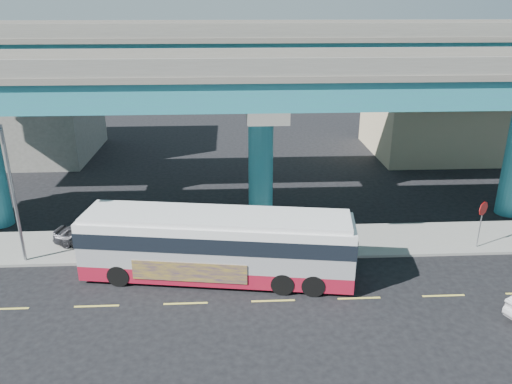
{
  "coord_description": "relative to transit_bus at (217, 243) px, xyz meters",
  "views": [
    {
      "loc": [
        -1.83,
        -19.8,
        12.89
      ],
      "look_at": [
        -0.56,
        4.0,
        3.73
      ],
      "focal_mm": 35.0,
      "sensor_mm": 36.0,
      "label": 1
    }
  ],
  "objects": [
    {
      "name": "street_lamp",
      "position": [
        -10.15,
        1.46,
        3.03
      ],
      "size": [
        0.5,
        2.39,
        7.24
      ],
      "color": "gray",
      "rests_on": "sidewalk"
    },
    {
      "name": "building_concrete",
      "position": [
        -17.44,
        22.0,
        2.64
      ],
      "size": [
        12.0,
        10.0,
        9.0
      ],
      "primitive_type": "cube",
      "color": "gray",
      "rests_on": "ground"
    },
    {
      "name": "viaduct",
      "position": [
        2.56,
        7.11,
        7.28
      ],
      "size": [
        52.0,
        12.4,
        11.7
      ],
      "color": "teal",
      "rests_on": "ground"
    },
    {
      "name": "transit_bus",
      "position": [
        0.0,
        0.0,
        0.0
      ],
      "size": [
        13.48,
        4.79,
        3.4
      ],
      "rotation": [
        0.0,
        0.0,
        -0.15
      ],
      "color": "maroon",
      "rests_on": "ground"
    },
    {
      "name": "stop_sign",
      "position": [
        14.26,
        2.18,
        0.26
      ],
      "size": [
        0.7,
        0.48,
        2.71
      ],
      "rotation": [
        0.0,
        0.0,
        0.19
      ],
      "color": "gray",
      "rests_on": "sidewalk"
    },
    {
      "name": "lane_markings",
      "position": [
        2.56,
        -2.3,
        -1.86
      ],
      "size": [
        58.0,
        0.12,
        0.01
      ],
      "color": "#D8C64C",
      "rests_on": "ground"
    },
    {
      "name": "ground",
      "position": [
        2.56,
        -2.0,
        -1.86
      ],
      "size": [
        120.0,
        120.0,
        0.0
      ],
      "primitive_type": "plane",
      "color": "black",
      "rests_on": "ground"
    },
    {
      "name": "sidewalk",
      "position": [
        2.56,
        3.5,
        -1.79
      ],
      "size": [
        70.0,
        4.0,
        0.15
      ],
      "primitive_type": "cube",
      "color": "gray",
      "rests_on": "ground"
    },
    {
      "name": "parked_car",
      "position": [
        -7.31,
        3.6,
        -1.1
      ],
      "size": [
        2.95,
        4.2,
        1.23
      ],
      "primitive_type": "imported",
      "rotation": [
        0.0,
        0.0,
        1.36
      ],
      "color": "#323237",
      "rests_on": "sidewalk"
    },
    {
      "name": "building_beige",
      "position": [
        20.56,
        20.98,
        1.65
      ],
      "size": [
        14.0,
        10.23,
        7.0
      ],
      "color": "tan",
      "rests_on": "ground"
    }
  ]
}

